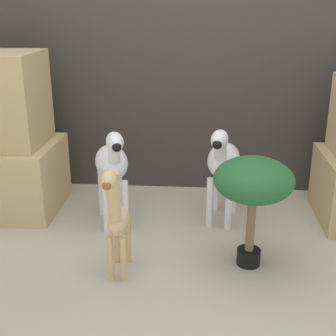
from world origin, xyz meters
name	(u,v)px	position (x,y,z in m)	size (l,w,h in m)	color
ground_plane	(179,281)	(0.00, 0.00, 0.00)	(14.00, 14.00, 0.00)	#B2A88E
wall_back	(191,37)	(0.00, 1.31, 1.10)	(6.40, 0.08, 2.20)	#38332D
rock_pillar_left	(1,142)	(-1.22, 0.80, 0.47)	(0.72, 0.59, 1.05)	tan
zebra_right	(223,161)	(0.23, 0.71, 0.41)	(0.26, 0.50, 0.65)	white
zebra_left	(112,164)	(-0.45, 0.61, 0.41)	(0.30, 0.50, 0.65)	white
giraffe_figurine	(116,216)	(-0.31, 0.02, 0.34)	(0.11, 0.41, 0.63)	tan
potted_palm_front	(253,183)	(0.36, 0.19, 0.47)	(0.41, 0.41, 0.60)	black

